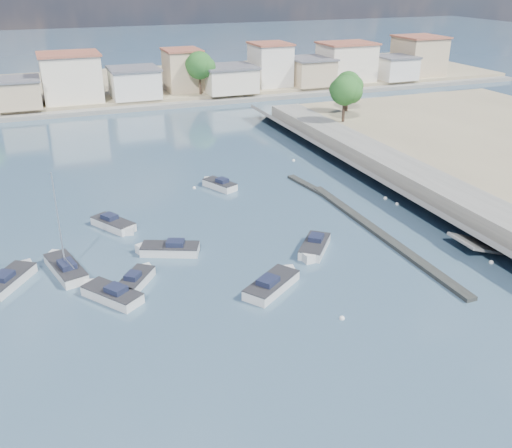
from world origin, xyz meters
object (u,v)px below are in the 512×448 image
(motorboat_b, at_px, (137,280))
(motorboat_h, at_px, (274,284))
(motorboat_a, at_px, (110,294))
(motorboat_g, at_px, (115,225))
(motorboat_e, at_px, (11,279))
(motorboat_d, at_px, (314,248))
(motorboat_c, at_px, (167,249))
(sailboat, at_px, (65,267))
(motorboat_f, at_px, (218,185))

(motorboat_b, xyz_separation_m, motorboat_h, (9.93, -4.59, 0.00))
(motorboat_a, relative_size, motorboat_g, 1.01)
(motorboat_e, bearing_deg, motorboat_d, -8.61)
(motorboat_b, xyz_separation_m, motorboat_c, (3.48, 4.41, 0.00))
(sailboat, bearing_deg, motorboat_c, 1.43)
(motorboat_e, xyz_separation_m, motorboat_g, (9.40, 7.71, 0.00))
(motorboat_c, xyz_separation_m, motorboat_e, (-12.91, -0.61, -0.00))
(sailboat, bearing_deg, motorboat_f, 38.75)
(motorboat_a, relative_size, motorboat_b, 1.22)
(sailboat, bearing_deg, motorboat_d, -11.31)
(motorboat_e, height_order, motorboat_h, same)
(motorboat_a, height_order, motorboat_c, same)
(motorboat_c, distance_m, motorboat_e, 12.92)
(motorboat_g, relative_size, motorboat_h, 0.92)
(motorboat_f, distance_m, motorboat_g, 14.74)
(motorboat_c, xyz_separation_m, motorboat_g, (-3.51, 7.10, 0.00))
(motorboat_f, height_order, motorboat_g, same)
(motorboat_f, relative_size, motorboat_h, 0.84)
(motorboat_e, xyz_separation_m, sailboat, (4.18, 0.39, 0.04))
(motorboat_h, distance_m, sailboat, 17.53)
(motorboat_e, bearing_deg, motorboat_f, 33.80)
(motorboat_e, height_order, sailboat, sailboat)
(motorboat_a, distance_m, motorboat_f, 25.25)
(motorboat_e, bearing_deg, motorboat_g, 39.34)
(motorboat_b, relative_size, motorboat_d, 0.85)
(motorboat_f, height_order, sailboat, sailboat)
(motorboat_a, bearing_deg, motorboat_c, 45.19)
(motorboat_h, bearing_deg, motorboat_c, 125.62)
(motorboat_e, distance_m, motorboat_h, 21.09)
(motorboat_h, bearing_deg, motorboat_f, 82.87)
(motorboat_d, bearing_deg, motorboat_h, -142.01)
(motorboat_b, distance_m, motorboat_d, 15.78)
(motorboat_e, bearing_deg, motorboat_a, -36.66)
(motorboat_f, distance_m, sailboat, 23.19)
(motorboat_f, height_order, motorboat_h, same)
(motorboat_d, height_order, motorboat_e, same)
(motorboat_d, xyz_separation_m, motorboat_g, (-15.81, 11.52, 0.00))
(motorboat_e, bearing_deg, motorboat_h, -23.44)
(motorboat_a, relative_size, motorboat_h, 0.92)
(motorboat_d, bearing_deg, motorboat_b, 179.94)
(motorboat_g, bearing_deg, motorboat_b, -89.88)
(motorboat_b, height_order, motorboat_h, same)
(motorboat_b, height_order, motorboat_e, same)
(motorboat_e, bearing_deg, motorboat_c, 2.69)
(motorboat_g, distance_m, sailboat, 8.99)
(motorboat_a, xyz_separation_m, motorboat_d, (18.13, 1.45, -0.00))
(motorboat_e, relative_size, sailboat, 0.58)
(motorboat_a, xyz_separation_m, motorboat_h, (12.28, -3.13, -0.00))
(motorboat_d, bearing_deg, motorboat_f, 98.93)
(motorboat_f, bearing_deg, motorboat_h, -97.13)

